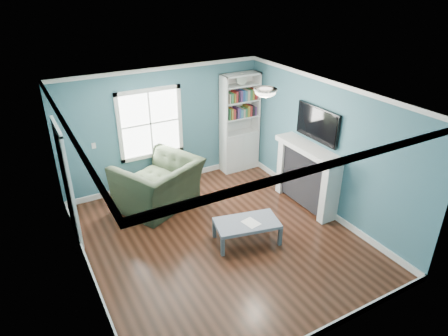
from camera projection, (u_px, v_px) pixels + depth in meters
floor at (221, 239)px, 7.15m from camera, size 5.00×5.00×0.00m
room_walls at (220, 159)px, 6.45m from camera, size 5.00×5.00×5.00m
trim at (220, 178)px, 6.60m from camera, size 4.50×5.00×2.60m
window at (150, 124)px, 8.31m from camera, size 1.40×0.06×1.50m
bookshelf at (239, 132)px, 9.31m from camera, size 0.90×0.35×2.31m
fireplace at (307, 177)px, 7.93m from camera, size 0.44×1.58×1.30m
tv at (317, 124)px, 7.50m from camera, size 0.06×1.10×0.65m
door at (67, 183)px, 6.80m from camera, size 0.12×0.98×2.17m
ceiling_fixture at (265, 92)px, 6.49m from camera, size 0.38×0.38×0.15m
light_switch at (94, 146)px, 7.90m from camera, size 0.08×0.01×0.12m
recliner at (158, 177)px, 7.88m from camera, size 1.77×1.52×1.31m
coffee_table at (247, 224)px, 6.95m from camera, size 1.21×0.83×0.40m
paper_sheet at (251, 223)px, 6.90m from camera, size 0.28×0.33×0.00m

